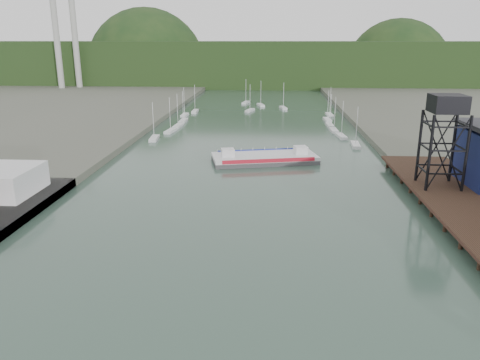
# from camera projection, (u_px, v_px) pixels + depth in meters

# --- Properties ---
(east_pier) EXTENTS (14.00, 70.00, 2.45)m
(east_pier) POSITION_uv_depth(u_px,v_px,m) (480.00, 213.00, 70.61)
(east_pier) COLOR black
(east_pier) RESTS_ON ground
(lift_tower) EXTENTS (6.50, 6.50, 16.00)m
(lift_tower) POSITION_uv_depth(u_px,v_px,m) (447.00, 110.00, 79.20)
(lift_tower) COLOR black
(lift_tower) RESTS_ON east_pier
(marina_sailboats) EXTENTS (57.71, 92.65, 0.90)m
(marina_sailboats) POSITION_uv_depth(u_px,v_px,m) (256.00, 120.00, 162.73)
(marina_sailboats) COLOR silver
(marina_sailboats) RESTS_ON ground
(smokestacks) EXTENTS (11.20, 8.20, 60.00)m
(smokestacks) POSITION_uv_depth(u_px,v_px,m) (65.00, 34.00, 250.86)
(smokestacks) COLOR #A9A9A4
(smokestacks) RESTS_ON ground
(distant_hills) EXTENTS (500.00, 120.00, 80.00)m
(distant_hills) POSITION_uv_depth(u_px,v_px,m) (259.00, 65.00, 315.75)
(distant_hills) COLOR black
(distant_hills) RESTS_ON ground
(chain_ferry) EXTENTS (25.15, 14.49, 3.40)m
(chain_ferry) POSITION_uv_depth(u_px,v_px,m) (265.00, 158.00, 107.33)
(chain_ferry) COLOR #444446
(chain_ferry) RESTS_ON ground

